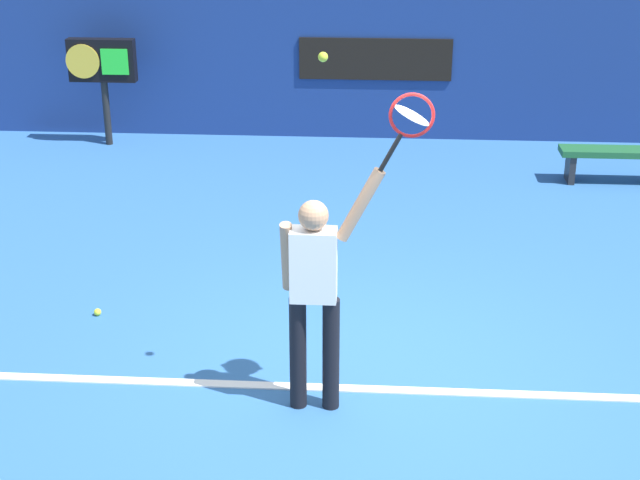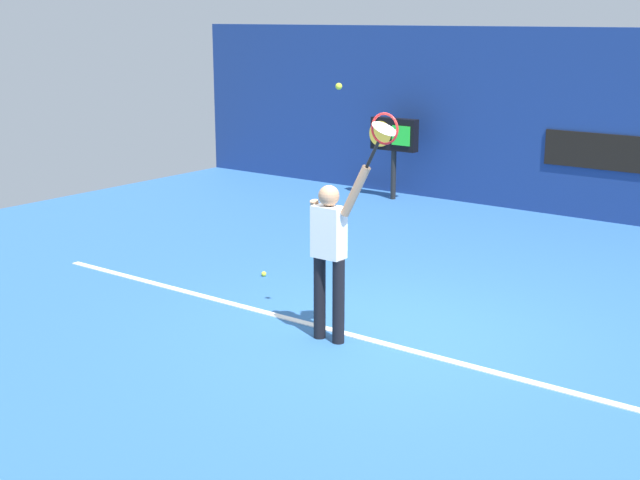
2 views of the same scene
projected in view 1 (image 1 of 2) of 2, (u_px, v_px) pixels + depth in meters
The scene contains 10 objects.
ground_plane at pixel (363, 370), 7.72m from camera, with size 18.00×18.00×0.00m, color #2D609E.
back_wall at pixel (376, 29), 13.39m from camera, with size 18.00×0.20×3.19m, color navy.
sponsor_banner_center at pixel (375, 59), 13.44m from camera, with size 2.20×0.03×0.60m, color black.
court_baseline at pixel (362, 389), 7.45m from camera, with size 10.00×0.10×0.01m, color white.
tennis_player at pixel (315, 288), 6.85m from camera, with size 0.75×0.31×1.95m.
tennis_racket at pixel (409, 120), 6.31m from camera, with size 0.43×0.27×0.61m.
tennis_ball at pixel (323, 57), 6.26m from camera, with size 0.07×0.07×0.07m, color #CCE033.
scoreboard_clock at pixel (102, 64), 13.17m from camera, with size 0.96×0.20×1.53m.
court_bench at pixel (615, 157), 11.95m from camera, with size 1.40×0.36×0.45m.
spare_ball at pixel (98, 312), 8.62m from camera, with size 0.07×0.07×0.07m, color #CCE033.
Camera 1 is at (0.09, -6.71, 3.98)m, focal length 52.49 mm.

